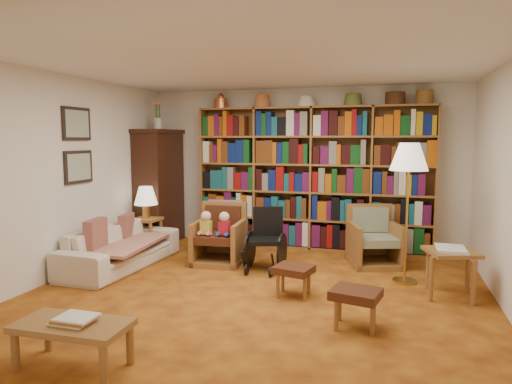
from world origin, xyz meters
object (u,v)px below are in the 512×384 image
at_px(floor_lamp, 409,163).
at_px(footstool_a, 294,272).
at_px(sofa, 121,247).
at_px(footstool_b, 356,297).
at_px(side_table_papers, 451,258).
at_px(wheelchair, 266,241).
at_px(side_table_lamp, 147,227).
at_px(armchair_sage, 375,242).
at_px(coffee_table, 73,329).
at_px(armchair_leather, 221,237).

bearing_deg(floor_lamp, footstool_a, -144.00).
distance_m(sofa, footstool_b, 3.36).
height_order(side_table_papers, footstool_a, side_table_papers).
bearing_deg(sofa, wheelchair, -73.86).
xyz_separation_m(side_table_lamp, armchair_sage, (3.35, 0.30, -0.08)).
distance_m(side_table_papers, footstool_a, 1.70).
relative_size(side_table_lamp, side_table_papers, 0.85).
height_order(sofa, coffee_table, sofa).
distance_m(floor_lamp, footstool_a, 1.86).
xyz_separation_m(sofa, footstool_b, (3.16, -1.12, 0.02)).
xyz_separation_m(armchair_leather, footstool_a, (1.27, -1.10, -0.07)).
bearing_deg(armchair_leather, coffee_table, -89.74).
distance_m(sofa, wheelchair, 1.94).
bearing_deg(sofa, footstool_a, -98.07).
bearing_deg(wheelchair, sofa, -166.38).
bearing_deg(side_table_lamp, coffee_table, -68.65).
bearing_deg(wheelchair, side_table_lamp, 168.82).
distance_m(footstool_b, coffee_table, 2.39).
bearing_deg(armchair_leather, footstool_b, -41.65).
bearing_deg(wheelchair, armchair_leather, 164.95).
relative_size(side_table_lamp, footstool_a, 1.12).
distance_m(side_table_papers, coffee_table, 3.79).
bearing_deg(coffee_table, footstool_a, 58.07).
bearing_deg(armchair_sage, sofa, -160.61).
bearing_deg(side_table_papers, floor_lamp, 138.34).
distance_m(sofa, armchair_sage, 3.44).
xyz_separation_m(side_table_papers, footstool_a, (-1.63, -0.45, -0.16)).
xyz_separation_m(armchair_leather, wheelchair, (0.70, -0.19, 0.03)).
height_order(armchair_sage, footstool_a, armchair_sage).
bearing_deg(coffee_table, side_table_lamp, 111.35).
distance_m(sofa, coffee_table, 2.74).
xyz_separation_m(sofa, coffee_table, (1.20, -2.47, 0.03)).
xyz_separation_m(armchair_sage, side_table_papers, (0.83, -1.15, 0.13)).
xyz_separation_m(sofa, side_table_papers, (4.08, -0.01, 0.16)).
bearing_deg(footstool_a, armchair_leather, 139.02).
distance_m(armchair_sage, wheelchair, 1.53).
distance_m(armchair_sage, footstool_b, 2.26).
distance_m(armchair_leather, coffee_table, 3.11).
xyz_separation_m(floor_lamp, side_table_papers, (0.45, -0.40, -1.00)).
height_order(sofa, footstool_b, sofa).
bearing_deg(armchair_leather, armchair_sage, 13.60).
height_order(floor_lamp, side_table_papers, floor_lamp).
relative_size(armchair_sage, footstool_b, 1.76).
bearing_deg(armchair_sage, coffee_table, -119.58).
distance_m(side_table_papers, footstool_b, 1.45).
relative_size(floor_lamp, side_table_papers, 2.73).
bearing_deg(footstool_a, coffee_table, -121.93).
bearing_deg(footstool_b, wheelchair, 129.18).
bearing_deg(footstool_b, footstool_a, 137.21).
distance_m(floor_lamp, footstool_b, 1.95).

